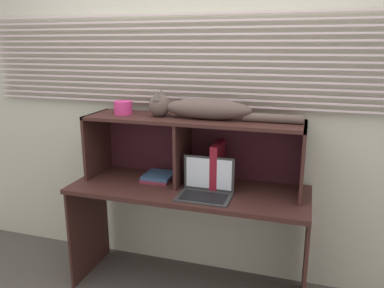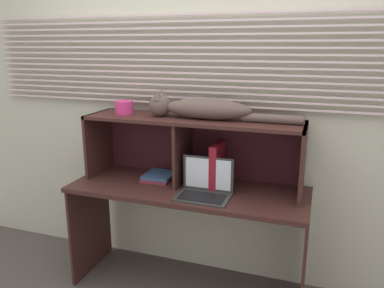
# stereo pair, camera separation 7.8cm
# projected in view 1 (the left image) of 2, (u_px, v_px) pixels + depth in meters

# --- Properties ---
(back_panel_with_blinds) EXTENTS (4.40, 0.08, 2.50)m
(back_panel_with_blinds) POSITION_uv_depth(u_px,v_px,m) (202.00, 102.00, 2.64)
(back_panel_with_blinds) COLOR beige
(back_panel_with_blinds) RESTS_ON ground
(desk) EXTENTS (1.55, 0.56, 0.74)m
(desk) POSITION_uv_depth(u_px,v_px,m) (188.00, 207.00, 2.51)
(desk) COLOR #3C1F1B
(desk) RESTS_ON ground
(hutch_shelf_unit) EXTENTS (1.43, 0.36, 0.44)m
(hutch_shelf_unit) POSITION_uv_depth(u_px,v_px,m) (193.00, 137.00, 2.51)
(hutch_shelf_unit) COLOR #3C1F1B
(hutch_shelf_unit) RESTS_ON desk
(cat) EXTENTS (0.99, 0.16, 0.18)m
(cat) POSITION_uv_depth(u_px,v_px,m) (201.00, 108.00, 2.41)
(cat) COLOR brown
(cat) RESTS_ON hutch_shelf_unit
(laptop) EXTENTS (0.33, 0.22, 0.23)m
(laptop) POSITION_uv_depth(u_px,v_px,m) (206.00, 188.00, 2.34)
(laptop) COLOR #313131
(laptop) RESTS_ON desk
(binder_upright) EXTENTS (0.05, 0.24, 0.29)m
(binder_upright) POSITION_uv_depth(u_px,v_px,m) (217.00, 165.00, 2.47)
(binder_upright) COLOR maroon
(binder_upright) RESTS_ON desk
(book_stack) EXTENTS (0.20, 0.22, 0.04)m
(book_stack) POSITION_uv_depth(u_px,v_px,m) (159.00, 177.00, 2.62)
(book_stack) COLOR maroon
(book_stack) RESTS_ON desk
(small_basket) EXTENTS (0.12, 0.12, 0.09)m
(small_basket) POSITION_uv_depth(u_px,v_px,m) (123.00, 108.00, 2.57)
(small_basket) COLOR #D7357D
(small_basket) RESTS_ON hutch_shelf_unit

